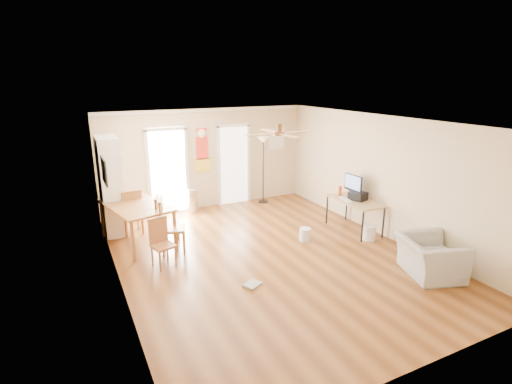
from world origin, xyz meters
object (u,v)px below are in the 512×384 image
bookshelf (110,185)px  dining_chair_far (131,212)px  dining_chair_right_b (173,226)px  computer_desk (354,215)px  dining_chair_near (163,243)px  torchiere_lamp (263,170)px  printer (358,196)px  armchair (430,257)px  trash_can (193,201)px  dining_chair_right_a (168,221)px  wastebasket_b (369,232)px  dining_table (138,224)px  wastebasket_a (305,235)px

bookshelf → dining_chair_far: (0.33, -0.30, -0.56)m
dining_chair_right_b → computer_desk: (3.97, -0.66, -0.20)m
dining_chair_near → torchiere_lamp: torchiere_lamp is taller
dining_chair_right_b → printer: size_ratio=3.17×
dining_chair_right_b → armchair: (3.75, -2.94, -0.21)m
dining_chair_far → printer: size_ratio=2.93×
dining_chair_near → trash_can: 3.06m
dining_chair_right_a → armchair: dining_chair_right_a is taller
dining_chair_far → wastebasket_b: bearing=142.7°
dining_chair_near → trash_can: dining_chair_near is taller
dining_chair_right_b → dining_chair_near: bearing=165.4°
dining_chair_right_a → torchiere_lamp: torchiere_lamp is taller
dining_chair_far → torchiere_lamp: bearing=-175.6°
dining_table → trash_can: dining_table is taller
bookshelf → dining_chair_right_b: (0.92, -1.67, -0.52)m
dining_chair_near → dining_chair_far: dining_chair_far is taller
computer_desk → printer: bearing=3.8°
dining_table → wastebasket_a: (3.19, -1.48, -0.28)m
dining_chair_right_b → torchiere_lamp: 3.75m
torchiere_lamp → computer_desk: bearing=-72.3°
dining_chair_far → wastebasket_b: size_ratio=3.13×
dining_chair_right_a → wastebasket_a: 2.89m
bookshelf → armchair: 6.59m
trash_can → torchiere_lamp: 2.10m
computer_desk → wastebasket_b: bearing=-96.7°
bookshelf → dining_chair_right_b: 1.97m
dining_chair_right_b → torchiere_lamp: bearing=-38.6°
computer_desk → trash_can: bearing=135.6°
dining_chair_right_b → wastebasket_a: size_ratio=4.01×
torchiere_lamp → armchair: torchiere_lamp is taller
bookshelf → dining_table: (0.37, -0.88, -0.66)m
dining_chair_right_a → torchiere_lamp: size_ratio=0.57×
dining_chair_right_a → bookshelf: bearing=55.8°
dining_chair_far → armchair: size_ratio=0.97×
printer → wastebasket_b: printer is taller
dining_chair_near → trash_can: (1.41, 2.71, -0.15)m
wastebasket_a → armchair: 2.50m
dining_chair_near → trash_can: size_ratio=1.51×
dining_chair_right_a → dining_chair_right_b: bearing=-160.2°
dining_chair_right_b → computer_desk: size_ratio=0.83×
computer_desk → bookshelf: bearing=154.5°
dining_chair_right_a → dining_chair_right_b: (0.00, -0.40, 0.03)m
dining_chair_far → wastebasket_a: size_ratio=3.71×
dining_chair_near → bookshelf: bearing=90.9°
dining_chair_right_b → wastebasket_a: (2.64, -0.70, -0.41)m
torchiere_lamp → computer_desk: torchiere_lamp is taller
dining_chair_far → dining_chair_right_a: bearing=114.2°
printer → armchair: bearing=-111.6°
trash_can → printer: (2.97, -2.83, 0.50)m
trash_can → armchair: size_ratio=0.57×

